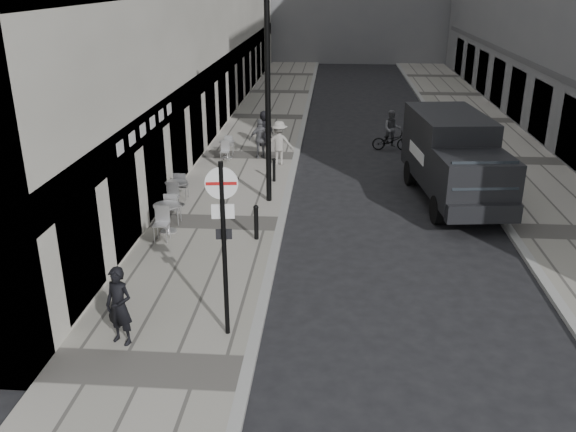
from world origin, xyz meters
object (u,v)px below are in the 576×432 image
object	(u,v)px
walking_man	(119,306)
cyclist	(391,135)
lamppost	(268,85)
sign_post	(223,228)
panel_van	(454,155)

from	to	relation	value
walking_man	cyclist	xyz separation A→B (m)	(6.88, 16.06, -0.28)
lamppost	sign_post	bearing A→B (deg)	-90.17
sign_post	cyclist	bearing A→B (deg)	66.34
sign_post	panel_van	distance (m)	11.15
lamppost	panel_van	xyz separation A→B (m)	(6.23, 0.84, -2.42)
walking_man	cyclist	world-z (taller)	walking_man
lamppost	cyclist	world-z (taller)	lamppost
walking_man	panel_van	bearing A→B (deg)	69.69
walking_man	lamppost	world-z (taller)	lamppost
walking_man	lamppost	distance (m)	9.61
sign_post	walking_man	bearing A→B (deg)	-173.26
panel_van	walking_man	bearing A→B (deg)	-137.32
walking_man	panel_van	distance (m)	12.83
panel_van	sign_post	bearing A→B (deg)	-130.70
lamppost	cyclist	size ratio (longest dim) A/B	3.93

